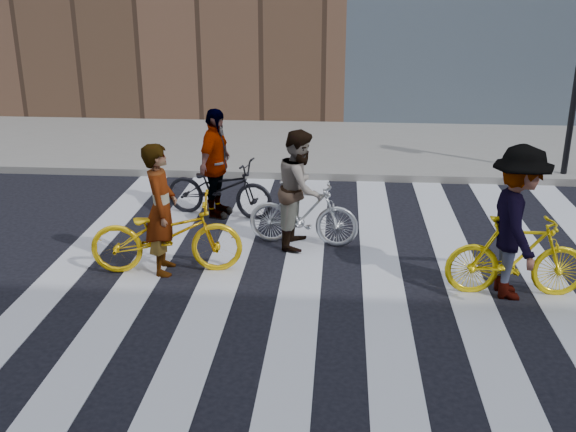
# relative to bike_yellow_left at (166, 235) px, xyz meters

# --- Properties ---
(ground) EXTENTS (100.00, 100.00, 0.00)m
(ground) POSITION_rel_bike_yellow_left_xyz_m (2.42, -0.49, -0.54)
(ground) COLOR black
(ground) RESTS_ON ground
(sidewalk_far) EXTENTS (100.00, 5.00, 0.15)m
(sidewalk_far) POSITION_rel_bike_yellow_left_xyz_m (2.42, 7.01, -0.47)
(sidewalk_far) COLOR gray
(sidewalk_far) RESTS_ON ground
(zebra_crosswalk) EXTENTS (8.25, 10.00, 0.01)m
(zebra_crosswalk) POSITION_rel_bike_yellow_left_xyz_m (2.42, -0.49, -0.54)
(zebra_crosswalk) COLOR silver
(zebra_crosswalk) RESTS_ON ground
(bike_yellow_left) EXTENTS (2.15, 0.98, 1.09)m
(bike_yellow_left) POSITION_rel_bike_yellow_left_xyz_m (0.00, 0.00, 0.00)
(bike_yellow_left) COLOR yellow
(bike_yellow_left) RESTS_ON ground
(bike_silver_mid) EXTENTS (1.72, 0.65, 1.01)m
(bike_silver_mid) POSITION_rel_bike_yellow_left_xyz_m (1.82, 1.13, -0.04)
(bike_silver_mid) COLOR silver
(bike_silver_mid) RESTS_ON ground
(bike_yellow_right) EXTENTS (1.79, 0.52, 1.07)m
(bike_yellow_right) POSITION_rel_bike_yellow_left_xyz_m (4.62, -0.36, -0.01)
(bike_yellow_right) COLOR yellow
(bike_yellow_right) RESTS_ON ground
(bike_dark_rear) EXTENTS (1.99, 1.04, 1.00)m
(bike_dark_rear) POSITION_rel_bike_yellow_left_xyz_m (0.32, 2.31, -0.05)
(bike_dark_rear) COLOR black
(bike_dark_rear) RESTS_ON ground
(rider_left) EXTENTS (0.52, 0.72, 1.83)m
(rider_left) POSITION_rel_bike_yellow_left_xyz_m (-0.05, 0.00, 0.37)
(rider_left) COLOR slate
(rider_left) RESTS_ON ground
(rider_mid) EXTENTS (0.77, 0.94, 1.79)m
(rider_mid) POSITION_rel_bike_yellow_left_xyz_m (1.77, 1.13, 0.35)
(rider_mid) COLOR slate
(rider_mid) RESTS_ON ground
(rider_right) EXTENTS (0.75, 1.29, 1.98)m
(rider_right) POSITION_rel_bike_yellow_left_xyz_m (4.57, -0.36, 0.45)
(rider_right) COLOR slate
(rider_right) RESTS_ON ground
(rider_rear) EXTENTS (0.67, 1.15, 1.85)m
(rider_rear) POSITION_rel_bike_yellow_left_xyz_m (0.27, 2.31, 0.38)
(rider_rear) COLOR slate
(rider_rear) RESTS_ON ground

